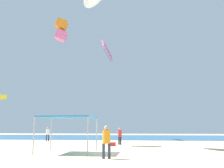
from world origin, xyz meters
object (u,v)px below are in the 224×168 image
person_near_tent (48,133)px  person_leftmost (106,139)px  kite_box_orange (61,30)px  canopy_tent (68,118)px  person_central (120,135)px  kite_parafoil_pink (107,51)px  cooler_box (112,144)px

person_near_tent → person_leftmost: person_near_tent is taller
person_near_tent → kite_box_orange: size_ratio=0.67×
canopy_tent → person_central: (2.64, 8.23, -1.25)m
person_near_tent → person_central: 10.71m
person_leftmost → kite_parafoil_pink: bearing=-102.7°
canopy_tent → cooler_box: 6.97m
canopy_tent → kite_parafoil_pink: (-0.49, 21.18, 11.49)m
canopy_tent → person_central: 8.74m
person_central → kite_parafoil_pink: (-3.14, 12.94, 12.73)m
person_near_tent → kite_parafoil_pink: kite_parafoil_pink is taller
kite_parafoil_pink → person_central: bearing=-153.9°
canopy_tent → person_near_tent: bearing=116.4°
canopy_tent → kite_parafoil_pink: kite_parafoil_pink is taller
canopy_tent → cooler_box: canopy_tent is taller
canopy_tent → person_leftmost: canopy_tent is taller
canopy_tent → person_near_tent: 15.09m
person_near_tent → person_central: (9.34, -5.24, -0.06)m
cooler_box → kite_parafoil_pink: kite_parafoil_pink is taller
cooler_box → canopy_tent: bearing=-108.9°
person_near_tent → person_leftmost: bearing=-113.5°
person_near_tent → person_leftmost: size_ratio=1.02×
kite_parafoil_pink → kite_box_orange: kite_parafoil_pink is taller
canopy_tent → person_near_tent: canopy_tent is taller
person_near_tent → person_central: person_near_tent is taller
person_near_tent → cooler_box: size_ratio=2.99×
kite_parafoil_pink → cooler_box: bearing=-157.4°
cooler_box → kite_box_orange: size_ratio=0.22×
kite_box_orange → person_central: bearing=-103.0°
canopy_tent → cooler_box: size_ratio=5.91×
person_near_tent → person_central: bearing=-83.5°
person_leftmost → kite_parafoil_pink: 27.32m
person_near_tent → cooler_box: person_near_tent is taller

